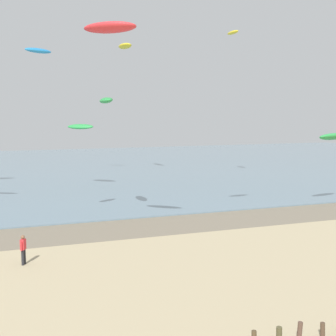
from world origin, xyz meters
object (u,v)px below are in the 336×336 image
(kite_aloft_8, at_px, (38,51))
(kite_aloft_10, at_px, (333,137))
(kite_aloft_6, at_px, (106,100))
(kite_aloft_12, at_px, (233,33))
(kite_aloft_2, at_px, (80,127))
(person_by_waterline, at_px, (23,249))
(kite_aloft_1, at_px, (110,27))
(kite_aloft_13, at_px, (125,46))

(kite_aloft_8, distance_m, kite_aloft_10, 25.77)
(kite_aloft_6, height_order, kite_aloft_12, kite_aloft_12)
(kite_aloft_2, height_order, kite_aloft_10, kite_aloft_2)
(person_by_waterline, bearing_deg, kite_aloft_10, 14.69)
(kite_aloft_8, bearing_deg, kite_aloft_10, 150.39)
(kite_aloft_10, bearing_deg, kite_aloft_8, -10.17)
(kite_aloft_1, height_order, kite_aloft_12, kite_aloft_12)
(kite_aloft_1, xyz_separation_m, kite_aloft_2, (1.55, 22.72, -6.53))
(kite_aloft_6, xyz_separation_m, kite_aloft_13, (6.85, 21.20, 7.15))
(kite_aloft_1, relative_size, kite_aloft_13, 0.99)
(kite_aloft_12, bearing_deg, person_by_waterline, 133.29)
(kite_aloft_1, height_order, kite_aloft_6, kite_aloft_1)
(kite_aloft_2, distance_m, kite_aloft_13, 13.31)
(person_by_waterline, height_order, kite_aloft_12, kite_aloft_12)
(kite_aloft_1, xyz_separation_m, kite_aloft_12, (18.73, 20.83, 4.00))
(kite_aloft_1, relative_size, kite_aloft_12, 1.42)
(person_by_waterline, bearing_deg, kite_aloft_13, 65.64)
(kite_aloft_6, distance_m, kite_aloft_13, 23.40)
(person_by_waterline, relative_size, kite_aloft_8, 0.83)
(kite_aloft_2, xyz_separation_m, kite_aloft_8, (-5.29, -17.34, 5.69))
(kite_aloft_1, height_order, kite_aloft_8, kite_aloft_1)
(kite_aloft_10, bearing_deg, kite_aloft_1, 4.21)
(person_by_waterline, xyz_separation_m, kite_aloft_13, (13.52, 29.86, 15.70))
(kite_aloft_2, xyz_separation_m, kite_aloft_12, (17.18, -1.88, 10.53))
(person_by_waterline, height_order, kite_aloft_2, kite_aloft_2)
(kite_aloft_2, distance_m, kite_aloft_12, 20.23)
(kite_aloft_13, bearing_deg, person_by_waterline, -32.10)
(kite_aloft_2, height_order, kite_aloft_8, kite_aloft_8)
(kite_aloft_6, height_order, kite_aloft_13, kite_aloft_13)
(kite_aloft_1, relative_size, kite_aloft_8, 1.63)
(kite_aloft_1, height_order, kite_aloft_2, kite_aloft_1)
(kite_aloft_1, distance_m, kite_aloft_12, 28.30)
(person_by_waterline, distance_m, kite_aloft_10, 28.03)
(kite_aloft_8, distance_m, kite_aloft_13, 26.83)
(kite_aloft_6, xyz_separation_m, kite_aloft_8, (-5.07, -2.51, 3.22))
(kite_aloft_8, relative_size, kite_aloft_13, 0.61)
(kite_aloft_12, bearing_deg, kite_aloft_6, 128.03)
(kite_aloft_10, relative_size, kite_aloft_13, 0.97)
(kite_aloft_13, bearing_deg, kite_aloft_1, -23.46)
(person_by_waterline, distance_m, kite_aloft_6, 13.88)
(kite_aloft_8, height_order, kite_aloft_13, kite_aloft_13)
(kite_aloft_2, distance_m, kite_aloft_10, 25.71)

